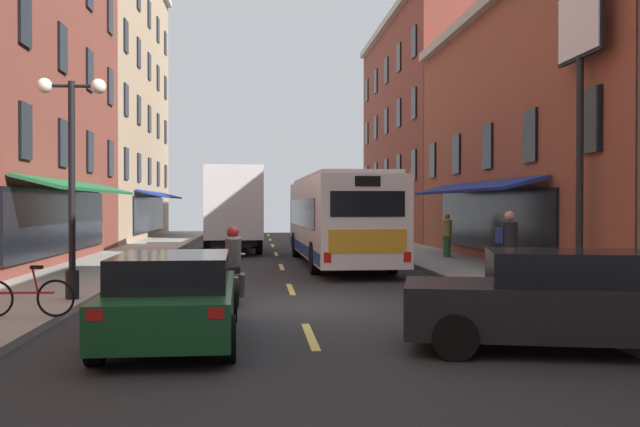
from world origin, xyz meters
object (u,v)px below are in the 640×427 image
object	(u,v)px
transit_bus	(338,218)
street_lamp_twin	(72,176)
billboard_sign	(580,61)
bicycle_near	(25,297)
box_truck	(232,209)
pedestrian_near	(509,248)
motorcycle_rider	(233,270)
pedestrian_mid	(447,235)
sedan_mid	(566,301)
sedan_near	(173,296)

from	to	relation	value
transit_bus	street_lamp_twin	xyz separation A→B (m)	(-6.73, -9.82, 1.08)
billboard_sign	street_lamp_twin	size ratio (longest dim) A/B	1.59
billboard_sign	bicycle_near	bearing A→B (deg)	-161.53
box_truck	street_lamp_twin	world-z (taller)	street_lamp_twin
billboard_sign	bicycle_near	xyz separation A→B (m)	(-11.96, -4.00, -5.13)
street_lamp_twin	pedestrian_near	bearing A→B (deg)	5.03
pedestrian_near	box_truck	bearing A→B (deg)	-142.31
box_truck	pedestrian_near	bearing A→B (deg)	-67.07
motorcycle_rider	transit_bus	bearing A→B (deg)	70.85
street_lamp_twin	bicycle_near	bearing A→B (deg)	-94.66
motorcycle_rider	pedestrian_mid	size ratio (longest dim) A/B	1.26
motorcycle_rider	street_lamp_twin	bearing A→B (deg)	-178.84
sedan_mid	transit_bus	bearing A→B (deg)	95.79
box_truck	pedestrian_mid	size ratio (longest dim) A/B	4.92
motorcycle_rider	bicycle_near	bearing A→B (deg)	-144.67
pedestrian_mid	pedestrian_near	bearing A→B (deg)	-179.35
bicycle_near	pedestrian_near	world-z (taller)	pedestrian_near
pedestrian_near	pedestrian_mid	world-z (taller)	pedestrian_near
sedan_mid	pedestrian_mid	bearing A→B (deg)	80.63
motorcycle_rider	street_lamp_twin	size ratio (longest dim) A/B	0.45
billboard_sign	pedestrian_mid	xyz separation A→B (m)	(-0.72, 9.62, -4.65)
box_truck	bicycle_near	world-z (taller)	box_truck
sedan_mid	motorcycle_rider	distance (m)	7.45
sedan_near	box_truck	bearing A→B (deg)	89.39
street_lamp_twin	sedan_mid	bearing A→B (deg)	-33.62
transit_bus	sedan_mid	xyz separation A→B (m)	(1.56, -15.33, -0.90)
sedan_near	pedestrian_mid	xyz separation A→B (m)	(8.48, 15.36, 0.29)
motorcycle_rider	bicycle_near	world-z (taller)	motorcycle_rider
pedestrian_mid	motorcycle_rider	bearing A→B (deg)	153.16
sedan_near	bicycle_near	world-z (taller)	sedan_near
box_truck	motorcycle_rider	size ratio (longest dim) A/B	3.91
transit_bus	bicycle_near	xyz separation A→B (m)	(-6.93, -12.27, -1.14)
motorcycle_rider	pedestrian_mid	xyz separation A→B (m)	(7.69, 11.10, 0.27)
billboard_sign	motorcycle_rider	world-z (taller)	billboard_sign
billboard_sign	bicycle_near	world-z (taller)	billboard_sign
transit_bus	motorcycle_rider	size ratio (longest dim) A/B	5.80
box_truck	sedan_mid	distance (m)	23.46
box_truck	motorcycle_rider	world-z (taller)	box_truck
transit_bus	pedestrian_mid	xyz separation A→B (m)	(4.31, 1.35, -0.66)
motorcycle_rider	street_lamp_twin	distance (m)	3.91
billboard_sign	motorcycle_rider	size ratio (longest dim) A/B	3.55
pedestrian_mid	street_lamp_twin	bearing A→B (deg)	143.22
transit_bus	sedan_mid	size ratio (longest dim) A/B	2.51
billboard_sign	motorcycle_rider	bearing A→B (deg)	-170.01
motorcycle_rider	box_truck	bearing A→B (deg)	91.85
billboard_sign	pedestrian_near	world-z (taller)	billboard_sign
sedan_mid	pedestrian_mid	world-z (taller)	pedestrian_mid
sedan_mid	bicycle_near	xyz separation A→B (m)	(-8.49, 3.07, -0.24)
sedan_mid	motorcycle_rider	xyz separation A→B (m)	(-4.94, 5.58, -0.03)
pedestrian_mid	billboard_sign	bearing A→B (deg)	-167.81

